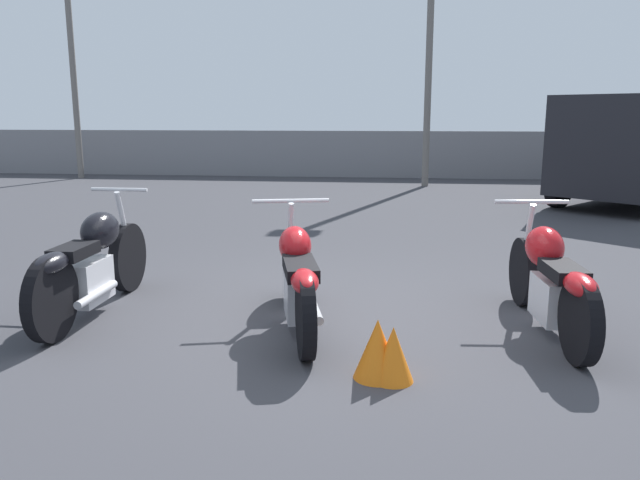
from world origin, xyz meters
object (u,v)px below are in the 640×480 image
(light_pole_left, at_px, (69,15))
(traffic_cone_near, at_px, (377,349))
(motorcycle_slot_0, at_px, (92,264))
(traffic_cone_far, at_px, (393,354))
(light_pole_right, at_px, (430,23))
(motorcycle_slot_1, at_px, (298,278))
(motorcycle_slot_2, at_px, (551,280))

(light_pole_left, xyz_separation_m, traffic_cone_near, (8.36, -12.14, -4.01))
(motorcycle_slot_0, bearing_deg, traffic_cone_far, -22.82)
(motorcycle_slot_0, bearing_deg, traffic_cone_near, -22.91)
(light_pole_right, distance_m, motorcycle_slot_0, 11.26)
(motorcycle_slot_1, bearing_deg, motorcycle_slot_2, -9.28)
(motorcycle_slot_0, bearing_deg, light_pole_left, 118.03)
(motorcycle_slot_1, xyz_separation_m, motorcycle_slot_2, (2.03, 0.16, 0.00))
(light_pole_left, bearing_deg, light_pole_right, -5.24)
(motorcycle_slot_0, xyz_separation_m, traffic_cone_near, (2.52, -1.08, -0.25))
(light_pole_left, relative_size, motorcycle_slot_0, 3.38)
(light_pole_right, bearing_deg, motorcycle_slot_0, -108.25)
(motorcycle_slot_1, height_order, traffic_cone_near, motorcycle_slot_1)
(light_pole_right, relative_size, motorcycle_slot_0, 2.97)
(traffic_cone_near, bearing_deg, motorcycle_slot_0, 156.87)
(motorcycle_slot_1, xyz_separation_m, traffic_cone_far, (0.78, -0.95, -0.24))
(motorcycle_slot_2, bearing_deg, traffic_cone_far, -143.12)
(traffic_cone_far, bearing_deg, traffic_cone_near, 159.26)
(light_pole_right, bearing_deg, traffic_cone_near, -94.30)
(motorcycle_slot_0, height_order, traffic_cone_near, motorcycle_slot_0)
(motorcycle_slot_0, xyz_separation_m, traffic_cone_far, (2.63, -1.12, -0.27))
(motorcycle_slot_2, bearing_deg, traffic_cone_near, -146.39)
(light_pole_left, distance_m, traffic_cone_near, 15.28)
(motorcycle_slot_2, bearing_deg, light_pole_left, 126.60)
(light_pole_left, distance_m, motorcycle_slot_0, 13.06)
(motorcycle_slot_0, height_order, motorcycle_slot_2, motorcycle_slot_0)
(motorcycle_slot_2, relative_size, traffic_cone_far, 5.40)
(motorcycle_slot_0, distance_m, motorcycle_slot_2, 3.87)
(traffic_cone_far, bearing_deg, motorcycle_slot_1, 129.51)
(motorcycle_slot_1, bearing_deg, light_pole_left, 110.55)
(light_pole_left, bearing_deg, motorcycle_slot_0, -62.19)
(motorcycle_slot_2, xyz_separation_m, traffic_cone_far, (-1.25, -1.11, -0.24))
(motorcycle_slot_0, relative_size, traffic_cone_far, 5.60)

